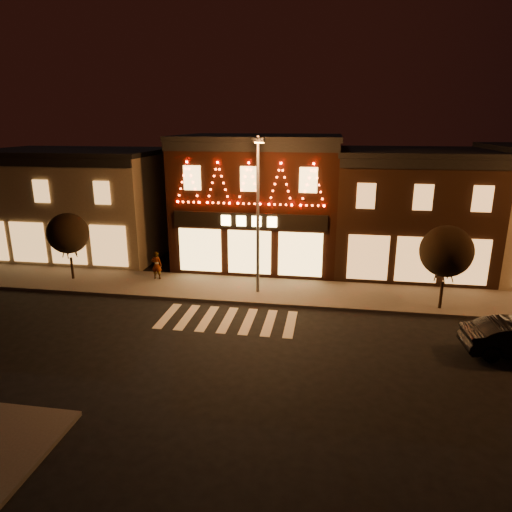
# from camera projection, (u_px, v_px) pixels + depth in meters

# --- Properties ---
(ground) EXTENTS (120.00, 120.00, 0.00)m
(ground) POSITION_uv_depth(u_px,v_px,m) (205.00, 361.00, 18.05)
(ground) COLOR black
(ground) RESTS_ON ground
(sidewalk_far) EXTENTS (44.00, 4.00, 0.15)m
(sidewalk_far) POSITION_uv_depth(u_px,v_px,m) (279.00, 291.00, 25.29)
(sidewalk_far) COLOR #47423D
(sidewalk_far) RESTS_ON ground
(building_left) EXTENTS (12.20, 8.28, 7.30)m
(building_left) POSITION_uv_depth(u_px,v_px,m) (78.00, 202.00, 32.29)
(building_left) COLOR #746A52
(building_left) RESTS_ON ground
(building_pulp) EXTENTS (10.20, 8.34, 8.30)m
(building_pulp) POSITION_uv_depth(u_px,v_px,m) (260.00, 200.00, 30.11)
(building_pulp) COLOR black
(building_pulp) RESTS_ON ground
(building_right_a) EXTENTS (9.20, 8.28, 7.50)m
(building_right_a) POSITION_uv_depth(u_px,v_px,m) (409.00, 210.00, 28.76)
(building_right_a) COLOR #341E12
(building_right_a) RESTS_ON ground
(streetlamp_mid) EXTENTS (0.69, 1.90, 8.29)m
(streetlamp_mid) POSITION_uv_depth(u_px,v_px,m) (258.00, 204.00, 23.48)
(streetlamp_mid) COLOR #59595E
(streetlamp_mid) RESTS_ON sidewalk_far
(tree_left) EXTENTS (2.35, 2.35, 3.93)m
(tree_left) POSITION_uv_depth(u_px,v_px,m) (68.00, 233.00, 26.42)
(tree_left) COLOR black
(tree_left) RESTS_ON sidewalk_far
(tree_right) EXTENTS (2.51, 2.51, 4.20)m
(tree_right) POSITION_uv_depth(u_px,v_px,m) (446.00, 251.00, 22.04)
(tree_right) COLOR black
(tree_right) RESTS_ON sidewalk_far
(pedestrian) EXTENTS (0.61, 0.40, 1.67)m
(pedestrian) POSITION_uv_depth(u_px,v_px,m) (157.00, 265.00, 26.93)
(pedestrian) COLOR gray
(pedestrian) RESTS_ON sidewalk_far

